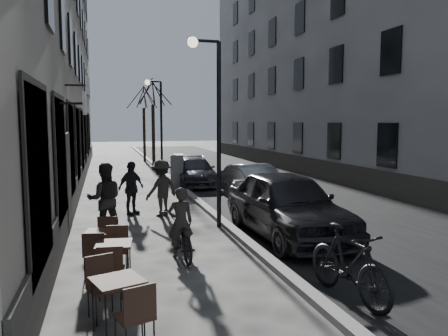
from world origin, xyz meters
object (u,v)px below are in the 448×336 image
bistro_set_c (101,245)px  moped (349,264)px  bicycle (181,236)px  pedestrian_far (131,188)px  pedestrian_near (105,199)px  bistro_set_b (114,259)px  bistro_set_a (118,301)px  tree_near (153,92)px  car_mid (255,183)px  tree_far (144,97)px  streetlamp_near (213,112)px  car_far (195,171)px  pedestrian_mid (162,188)px  streetlamp_far (158,117)px  utility_cabinet (177,171)px  car_near (287,204)px

bistro_set_c → moped: 4.77m
bicycle → pedestrian_far: bearing=-84.5°
pedestrian_near → bicycle: bearing=121.9°
bistro_set_b → bicycle: 1.87m
bistro_set_a → pedestrian_far: pedestrian_far is taller
tree_near → car_mid: bearing=-78.2°
tree_far → bistro_set_c: bearing=-97.3°
bicycle → pedestrian_near: pedestrian_near is taller
streetlamp_near → car_mid: size_ratio=1.27×
bistro_set_c → tree_near: bearing=90.8°
car_far → moped: bearing=-88.7°
tree_far → pedestrian_mid: (-1.23, -19.15, -3.80)m
pedestrian_near → pedestrian_far: (0.80, 2.31, -0.09)m
car_mid → moped: 9.01m
tree_far → bicycle: tree_far is taller
pedestrian_mid → moped: pedestrian_mid is taller
tree_far → car_far: tree_far is taller
streetlamp_far → bistro_set_b: (-2.72, -15.63, -2.70)m
utility_cabinet → pedestrian_mid: size_ratio=0.84×
streetlamp_far → car_mid: size_ratio=1.27×
tree_far → pedestrian_near: 21.53m
bicycle → car_near: (2.88, 0.98, 0.37)m
pedestrian_mid → pedestrian_near: bearing=15.4°
bistro_set_a → bistro_set_b: 1.90m
bistro_set_a → car_mid: bearing=41.3°
streetlamp_near → streetlamp_far: 12.00m
streetlamp_near → pedestrian_near: (-2.85, 0.00, -2.23)m
pedestrian_far → moped: size_ratio=0.84×
utility_cabinet → tree_far: bearing=103.2°
pedestrian_mid → car_near: 4.26m
streetlamp_far → car_mid: 9.17m
pedestrian_near → moped: (3.78, -5.35, -0.33)m
bistro_set_a → utility_cabinet: bearing=58.2°
bistro_set_a → moped: moped is taller
utility_cabinet → pedestrian_far: (-2.32, -5.25, 0.11)m
bistro_set_b → car_mid: size_ratio=0.39×
pedestrian_near → pedestrian_mid: pedestrian_near is taller
bistro_set_b → car_near: bearing=33.8°
bicycle → moped: moped is taller
bistro_set_c → utility_cabinet: utility_cabinet is taller
tree_near → bistro_set_c: bearing=-99.8°
streetlamp_far → tree_far: 9.12m
car_near → car_mid: bearing=78.0°
bicycle → car_near: bearing=-164.7°
bistro_set_a → moped: 3.65m
tree_far → utility_cabinet: size_ratio=3.90×
bistro_set_a → bistro_set_b: bistro_set_a is taller
tree_far → pedestrian_near: tree_far is taller
pedestrian_near → car_near: (4.42, -1.42, -0.10)m
streetlamp_far → pedestrian_far: bearing=-101.9°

